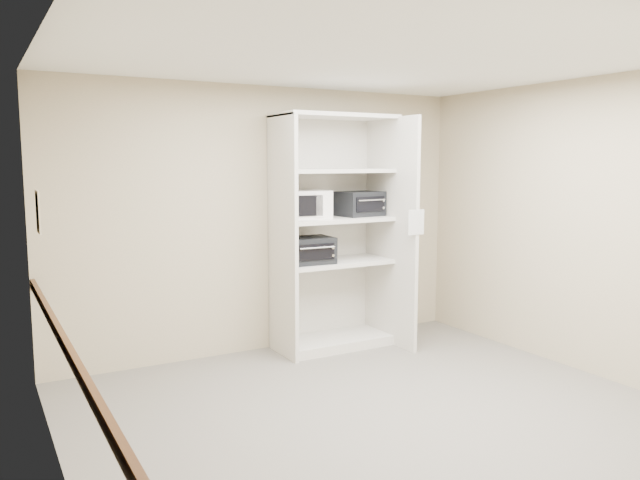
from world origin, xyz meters
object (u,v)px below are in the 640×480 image
microwave (304,204)px  toaster_oven_upper (360,204)px  toaster_oven_lower (308,250)px  shelving_unit (338,240)px

microwave → toaster_oven_upper: 0.65m
microwave → toaster_oven_lower: size_ratio=0.99×
toaster_oven_upper → shelving_unit: bearing=177.4°
microwave → toaster_oven_lower: microwave is taller
shelving_unit → toaster_oven_upper: (0.28, 0.02, 0.37)m
toaster_oven_upper → toaster_oven_lower: size_ratio=0.94×
microwave → toaster_oven_upper: size_ratio=1.05×
shelving_unit → microwave: bearing=172.5°
microwave → toaster_oven_lower: 0.47m
microwave → toaster_oven_lower: (0.00, -0.08, -0.46)m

